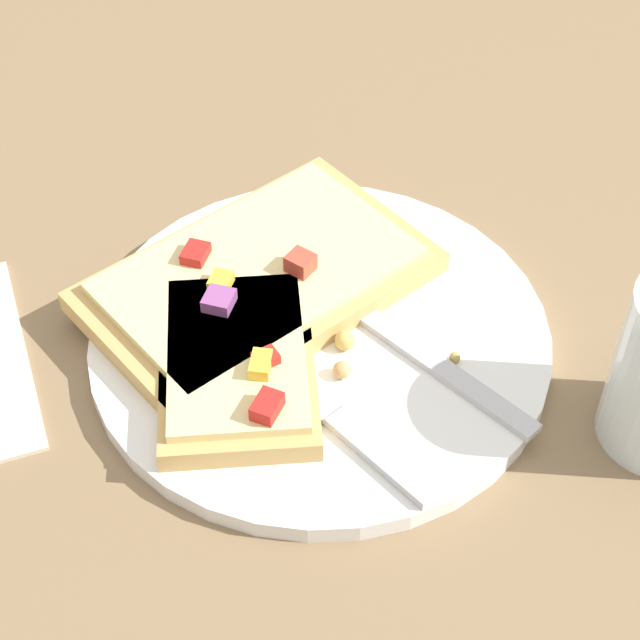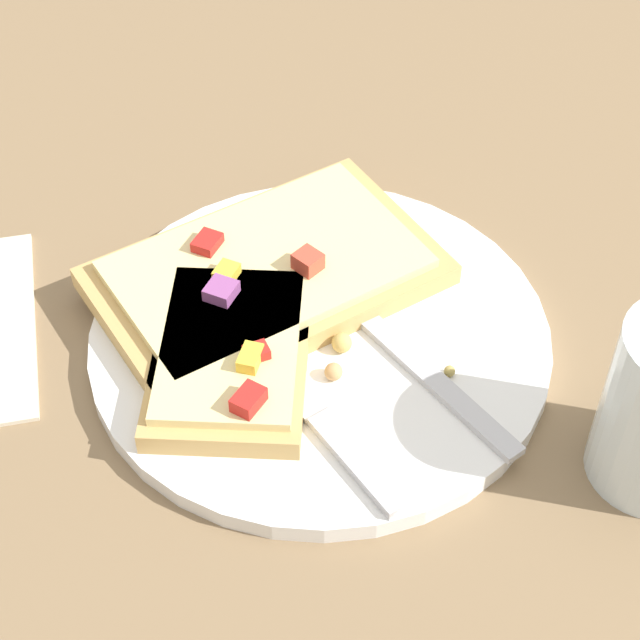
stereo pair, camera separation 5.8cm
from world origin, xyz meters
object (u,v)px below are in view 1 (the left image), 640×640
fork (364,315)px  pizza_slice_main (257,278)px  knife (328,406)px  pizza_slice_corner (238,362)px  plate (320,338)px

fork → pizza_slice_main: pizza_slice_main is taller
knife → pizza_slice_corner: 0.06m
plate → fork: bearing=-86.6°
fork → pizza_slice_corner: size_ratio=1.42×
fork → knife: knife is taller
knife → pizza_slice_main: bearing=-17.8°
fork → pizza_slice_main: size_ratio=0.91×
plate → pizza_slice_corner: size_ratio=1.82×
fork → pizza_slice_corner: bearing=75.9°
plate → pizza_slice_main: pizza_slice_main is taller
knife → fork: bearing=-59.8°
plate → knife: 0.06m
plate → fork: (0.00, -0.03, 0.01)m
knife → pizza_slice_main: size_ratio=0.80×
pizza_slice_main → plate: bearing=97.5°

